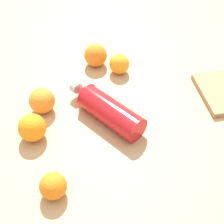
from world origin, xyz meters
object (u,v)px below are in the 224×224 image
orange_1 (96,55)px  orange_4 (53,186)px  orange_0 (119,64)px  orange_2 (32,128)px  orange_3 (42,101)px  water_bottle (106,108)px

orange_1 → orange_4: 0.52m
orange_0 → orange_4: bearing=43.4°
orange_2 → orange_3: bearing=-122.4°
orange_3 → water_bottle: bearing=143.3°
orange_0 → orange_1: (0.05, -0.08, 0.01)m
water_bottle → orange_1: (-0.08, -0.25, 0.00)m
orange_1 → orange_0: bearing=124.5°
orange_1 → orange_3: size_ratio=1.02×
orange_0 → orange_3: size_ratio=0.88×
water_bottle → orange_4: size_ratio=4.13×
orange_2 → orange_4: 0.19m
water_bottle → orange_0: size_ratio=4.01×
orange_0 → orange_4: 0.50m
water_bottle → orange_4: bearing=108.7°
orange_3 → orange_4: bearing=75.8°
water_bottle → orange_0: bearing=-56.8°
orange_4 → orange_3: bearing=-104.2°
orange_2 → orange_3: size_ratio=1.01×
orange_0 → water_bottle: bearing=51.6°
water_bottle → orange_2: size_ratio=3.52×
orange_3 → orange_2: bearing=57.6°
orange_0 → orange_3: (0.29, 0.06, 0.00)m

